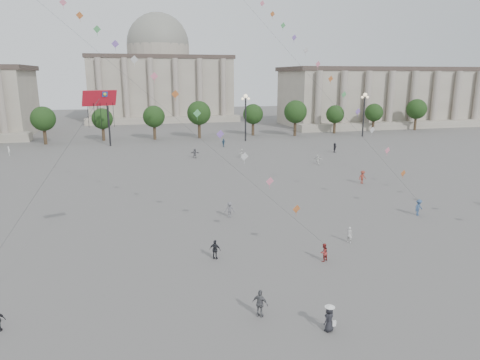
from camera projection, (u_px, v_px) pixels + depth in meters
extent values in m
plane|color=#5D5A58|center=(296.00, 296.00, 29.34)|extent=(360.00, 360.00, 0.00)
cube|color=gray|center=(409.00, 97.00, 134.72)|extent=(80.00, 22.00, 16.00)
cube|color=#433731|center=(412.00, 69.00, 132.68)|extent=(81.60, 22.44, 1.20)
cube|color=gray|center=(434.00, 124.00, 124.14)|extent=(84.00, 4.00, 2.00)
cube|color=gray|center=(160.00, 89.00, 149.41)|extent=(46.00, 30.00, 20.00)
cube|color=#433731|center=(159.00, 58.00, 146.89)|extent=(46.92, 30.60, 1.20)
cube|color=gray|center=(165.00, 120.00, 135.54)|extent=(48.30, 4.00, 2.00)
cylinder|color=gray|center=(159.00, 52.00, 146.44)|extent=(21.00, 21.00, 5.00)
sphere|color=gray|center=(158.00, 45.00, 145.85)|extent=(21.00, 21.00, 21.00)
cylinder|color=#392D1C|center=(42.00, 135.00, 95.27)|extent=(0.70, 0.70, 3.52)
sphere|color=black|center=(40.00, 119.00, 94.40)|extent=(5.12, 5.12, 5.12)
cylinder|color=#392D1C|center=(98.00, 134.00, 98.12)|extent=(0.70, 0.70, 3.52)
sphere|color=black|center=(97.00, 117.00, 97.24)|extent=(5.12, 5.12, 5.12)
cylinder|color=#392D1C|center=(151.00, 132.00, 100.97)|extent=(0.70, 0.70, 3.52)
sphere|color=black|center=(150.00, 116.00, 100.09)|extent=(5.12, 5.12, 5.12)
cylinder|color=#392D1C|center=(201.00, 130.00, 103.82)|extent=(0.70, 0.70, 3.52)
sphere|color=black|center=(201.00, 115.00, 102.94)|extent=(5.12, 5.12, 5.12)
cylinder|color=#392D1C|center=(249.00, 129.00, 106.66)|extent=(0.70, 0.70, 3.52)
sphere|color=black|center=(249.00, 114.00, 105.79)|extent=(5.12, 5.12, 5.12)
cylinder|color=#392D1C|center=(294.00, 127.00, 109.51)|extent=(0.70, 0.70, 3.52)
sphere|color=black|center=(294.00, 113.00, 108.64)|extent=(5.12, 5.12, 5.12)
cylinder|color=#392D1C|center=(337.00, 126.00, 112.36)|extent=(0.70, 0.70, 3.52)
sphere|color=black|center=(338.00, 112.00, 111.48)|extent=(5.12, 5.12, 5.12)
cylinder|color=#392D1C|center=(378.00, 125.00, 115.21)|extent=(0.70, 0.70, 3.52)
sphere|color=black|center=(379.00, 111.00, 114.33)|extent=(5.12, 5.12, 5.12)
cylinder|color=#392D1C|center=(416.00, 124.00, 118.05)|extent=(0.70, 0.70, 3.52)
sphere|color=black|center=(418.00, 110.00, 117.18)|extent=(5.12, 5.12, 5.12)
cylinder|color=#262628|center=(109.00, 123.00, 90.53)|extent=(0.36, 0.36, 10.00)
sphere|color=#FFE5B2|center=(107.00, 98.00, 89.29)|extent=(0.90, 0.90, 0.90)
sphere|color=#FFE5B2|center=(104.00, 101.00, 89.27)|extent=(0.60, 0.60, 0.60)
sphere|color=#FFE5B2|center=(111.00, 101.00, 89.60)|extent=(0.60, 0.60, 0.60)
cylinder|color=#262628|center=(246.00, 119.00, 97.65)|extent=(0.36, 0.36, 10.00)
sphere|color=#FFE5B2|center=(246.00, 96.00, 96.41)|extent=(0.90, 0.90, 0.90)
sphere|color=#FFE5B2|center=(243.00, 99.00, 96.39)|extent=(0.60, 0.60, 0.60)
sphere|color=#FFE5B2|center=(249.00, 99.00, 96.72)|extent=(0.60, 0.60, 0.60)
cylinder|color=#262628|center=(364.00, 116.00, 104.77)|extent=(0.36, 0.36, 10.00)
sphere|color=#FFE5B2|center=(365.00, 95.00, 103.53)|extent=(0.90, 0.90, 0.90)
sphere|color=#FFE5B2|center=(362.00, 97.00, 103.51)|extent=(0.60, 0.60, 0.60)
sphere|color=#FFE5B2|center=(368.00, 97.00, 103.84)|extent=(0.60, 0.60, 0.60)
imported|color=#325472|center=(223.00, 143.00, 90.35)|extent=(1.09, 0.93, 1.76)
imported|color=silver|center=(242.00, 153.00, 78.43)|extent=(1.20, 1.55, 1.64)
imported|color=slate|center=(230.00, 210.00, 45.34)|extent=(1.19, 0.81, 1.71)
imported|color=white|center=(318.00, 159.00, 72.69)|extent=(1.40, 1.47, 1.66)
imported|color=maroon|center=(362.00, 177.00, 59.59)|extent=(1.30, 0.90, 1.85)
imported|color=black|center=(335.00, 148.00, 83.96)|extent=(1.49, 1.68, 1.84)
imported|color=white|center=(9.00, 151.00, 80.66)|extent=(0.43, 0.64, 1.71)
imported|color=slate|center=(195.00, 153.00, 78.00)|extent=(1.72, 1.21, 1.79)
imported|color=beige|center=(349.00, 235.00, 38.55)|extent=(0.59, 0.65, 1.49)
imported|color=black|center=(215.00, 250.00, 35.00)|extent=(1.03, 0.85, 1.65)
imported|color=#58585C|center=(260.00, 304.00, 26.58)|extent=(1.08, 1.03, 1.80)
imported|color=maroon|center=(324.00, 252.00, 34.64)|extent=(0.91, 0.84, 1.52)
imported|color=#344E75|center=(419.00, 207.00, 45.97)|extent=(1.31, 1.05, 1.78)
imported|color=black|center=(329.00, 319.00, 25.10)|extent=(0.94, 0.84, 1.61)
cone|color=white|center=(330.00, 306.00, 24.91)|extent=(0.52, 0.52, 0.14)
cylinder|color=white|center=(330.00, 307.00, 24.92)|extent=(0.60, 0.60, 0.02)
cube|color=white|center=(334.00, 323.00, 25.08)|extent=(0.22, 0.10, 0.35)
cube|color=#AE1221|center=(100.00, 98.00, 27.75)|extent=(2.24, 1.28, 1.02)
cube|color=#178332|center=(94.00, 94.00, 27.57)|extent=(0.40, 0.31, 0.34)
cube|color=#1E44A6|center=(105.00, 94.00, 27.74)|extent=(0.40, 0.31, 0.34)
sphere|color=gold|center=(93.00, 94.00, 27.53)|extent=(0.20, 0.20, 0.20)
sphere|color=gold|center=(105.00, 94.00, 27.70)|extent=(0.20, 0.20, 0.20)
cylinder|color=#3F3F3F|center=(26.00, 210.00, 23.78)|extent=(0.02, 0.02, 17.02)
cylinder|color=#3F3F3F|center=(57.00, 17.00, 46.42)|extent=(0.02, 0.02, 74.30)
cube|color=#B9602B|center=(297.00, 209.00, 35.19)|extent=(0.76, 0.25, 0.76)
cube|color=pink|center=(270.00, 181.00, 36.03)|extent=(0.76, 0.25, 0.76)
cube|color=silver|center=(244.00, 157.00, 36.92)|extent=(0.76, 0.25, 0.76)
cube|color=#855EBD|center=(220.00, 134.00, 37.82)|extent=(0.76, 0.25, 0.76)
cube|color=#4BA45B|center=(197.00, 113.00, 38.74)|extent=(0.76, 0.25, 0.76)
cube|color=#B9602B|center=(175.00, 94.00, 39.67)|extent=(0.76, 0.25, 0.76)
cube|color=pink|center=(154.00, 76.00, 40.61)|extent=(0.76, 0.25, 0.76)
cube|color=silver|center=(134.00, 59.00, 41.56)|extent=(0.76, 0.25, 0.76)
cube|color=#855EBD|center=(115.00, 44.00, 42.52)|extent=(0.76, 0.25, 0.76)
cube|color=#4BA45B|center=(97.00, 29.00, 43.48)|extent=(0.76, 0.25, 0.76)
cube|color=#B9602B|center=(80.00, 15.00, 44.45)|extent=(0.76, 0.25, 0.76)
cube|color=pink|center=(63.00, 2.00, 45.43)|extent=(0.76, 0.25, 0.76)
cylinder|color=#3F3F3F|center=(257.00, 16.00, 61.35)|extent=(0.02, 0.02, 69.24)
cube|color=#B9602B|center=(403.00, 173.00, 46.82)|extent=(0.76, 0.25, 0.76)
cube|color=pink|center=(387.00, 150.00, 47.94)|extent=(0.76, 0.25, 0.76)
cube|color=silver|center=(372.00, 130.00, 49.10)|extent=(0.76, 0.25, 0.76)
cube|color=#855EBD|center=(358.00, 112.00, 50.28)|extent=(0.76, 0.25, 0.76)
cube|color=#4BA45B|center=(344.00, 95.00, 51.48)|extent=(0.76, 0.25, 0.76)
cube|color=#B9602B|center=(331.00, 79.00, 52.69)|extent=(0.76, 0.25, 0.76)
cube|color=pink|center=(318.00, 64.00, 53.92)|extent=(0.76, 0.25, 0.76)
cube|color=silver|center=(306.00, 50.00, 55.15)|extent=(0.76, 0.25, 0.76)
cube|color=#855EBD|center=(294.00, 37.00, 56.40)|extent=(0.76, 0.25, 0.76)
cube|color=#4BA45B|center=(283.00, 25.00, 57.64)|extent=(0.76, 0.25, 0.76)
cube|color=#B9602B|center=(272.00, 14.00, 58.90)|extent=(0.76, 0.25, 0.76)
cube|color=pink|center=(262.00, 3.00, 60.16)|extent=(0.76, 0.25, 0.76)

